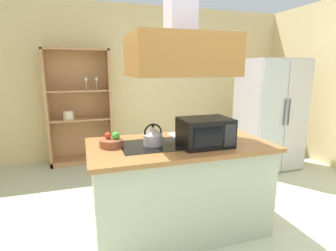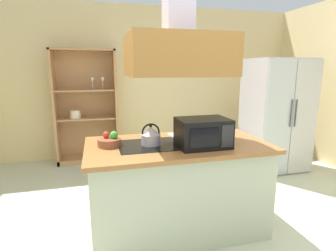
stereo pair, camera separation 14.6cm
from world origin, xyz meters
name	(u,v)px [view 2 (the right image)]	position (x,y,z in m)	size (l,w,h in m)	color
ground_plane	(196,250)	(0.00, 0.00, 0.00)	(7.80, 7.80, 0.00)	beige
wall_back	(140,82)	(0.00, 3.00, 1.35)	(6.00, 0.12, 2.70)	beige
kitchen_island	(177,186)	(-0.07, 0.38, 0.45)	(1.72, 0.93, 0.90)	#B1BBA1
range_hood	(178,44)	(-0.07, 0.38, 1.81)	(0.90, 0.70, 1.17)	#A26C31
refrigerator	(276,115)	(1.95, 1.63, 0.88)	(0.90, 0.78, 1.75)	#BBB4BC
dish_cabinet	(87,113)	(-0.98, 2.78, 0.85)	(1.03, 0.40, 1.91)	tan
kettle	(151,136)	(-0.33, 0.38, 0.99)	(0.18, 0.18, 0.20)	#BCB7C0
cutting_board	(186,135)	(0.10, 0.62, 0.91)	(0.34, 0.24, 0.02)	white
microwave	(203,133)	(0.12, 0.21, 1.03)	(0.46, 0.35, 0.26)	black
fruit_bowl	(110,141)	(-0.70, 0.45, 0.95)	(0.22, 0.22, 0.14)	brown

